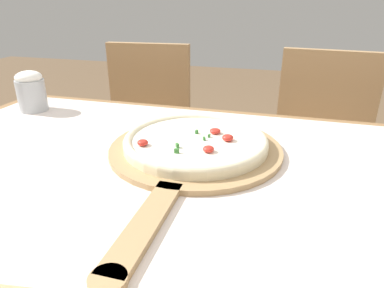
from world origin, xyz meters
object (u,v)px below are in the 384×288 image
(pizza, at_px, (196,141))
(chair_left, at_px, (145,130))
(flour_cup, at_px, (31,91))
(pizza_peel, at_px, (193,153))
(chair_right, at_px, (319,148))

(pizza, bearing_deg, chair_left, 122.10)
(chair_left, bearing_deg, flour_cup, -109.77)
(pizza_peel, xyz_separation_m, chair_left, (-0.42, 0.70, -0.25))
(chair_right, xyz_separation_m, flour_cup, (-0.90, -0.51, 0.30))
(pizza_peel, relative_size, chair_left, 0.71)
(chair_left, bearing_deg, chair_right, -4.56)
(chair_left, height_order, flour_cup, chair_left)
(pizza_peel, bearing_deg, flour_cup, 161.93)
(pizza_peel, height_order, pizza, pizza)
(pizza_peel, height_order, chair_right, chair_right)
(pizza, relative_size, chair_right, 0.36)
(pizza_peel, bearing_deg, chair_left, 121.17)
(chair_left, relative_size, chair_right, 1.00)
(chair_left, relative_size, flour_cup, 7.32)
(chair_right, bearing_deg, pizza, -110.87)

